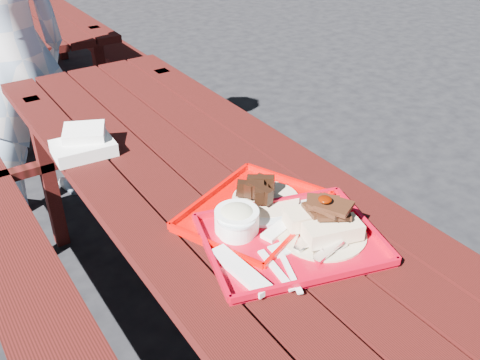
{
  "coord_description": "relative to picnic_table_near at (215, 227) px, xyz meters",
  "views": [
    {
      "loc": [
        -0.72,
        -1.23,
        1.62
      ],
      "look_at": [
        0.0,
        -0.15,
        0.82
      ],
      "focal_mm": 40.0,
      "sensor_mm": 36.0,
      "label": 1
    }
  ],
  "objects": [
    {
      "name": "ground",
      "position": [
        0.0,
        0.0,
        -0.56
      ],
      "size": [
        60.0,
        60.0,
        0.0
      ],
      "primitive_type": "plane",
      "color": "black",
      "rests_on": "ground"
    },
    {
      "name": "white_cloth",
      "position": [
        -0.28,
        0.38,
        0.22
      ],
      "size": [
        0.21,
        0.18,
        0.08
      ],
      "color": "white",
      "rests_on": "picnic_table_near"
    },
    {
      "name": "picnic_table_far",
      "position": [
        0.0,
        2.8,
        0.0
      ],
      "size": [
        1.41,
        2.4,
        0.75
      ],
      "color": "#390B0A",
      "rests_on": "ground"
    },
    {
      "name": "picnic_table_near",
      "position": [
        0.0,
        0.0,
        0.0
      ],
      "size": [
        1.41,
        2.4,
        0.75
      ],
      "color": "#390B0A",
      "rests_on": "ground"
    },
    {
      "name": "far_tray",
      "position": [
        -0.01,
        -0.24,
        0.21
      ],
      "size": [
        0.48,
        0.43,
        0.07
      ],
      "color": "#DA0200",
      "rests_on": "picnic_table_near"
    },
    {
      "name": "near_tray",
      "position": [
        0.0,
        -0.37,
        0.22
      ],
      "size": [
        0.52,
        0.45,
        0.14
      ],
      "color": "#B20318",
      "rests_on": "picnic_table_near"
    },
    {
      "name": "person",
      "position": [
        -0.27,
        1.39,
        0.26
      ],
      "size": [
        0.66,
        0.5,
        1.64
      ],
      "primitive_type": "imported",
      "rotation": [
        0.0,
        0.0,
        3.33
      ],
      "color": "#9FBAD9",
      "rests_on": "ground"
    }
  ]
}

